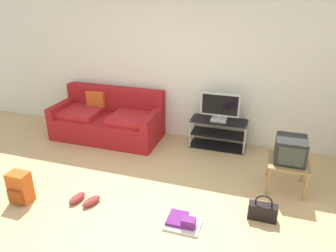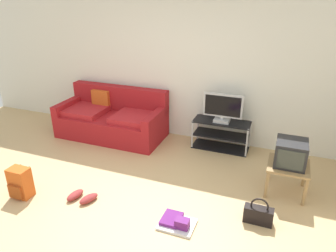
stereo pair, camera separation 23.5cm
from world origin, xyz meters
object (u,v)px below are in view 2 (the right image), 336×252
Objects in this scene: couch at (113,119)px; crt_tv at (291,153)px; side_table at (288,169)px; sneakers_pair at (82,197)px; tv_stand at (221,135)px; backpack at (20,183)px; floor_tray at (177,222)px; flat_tv at (223,108)px; handbag at (258,214)px.

couch is 3.24m from crt_tv.
sneakers_pair is (-2.50, -1.17, -0.31)m from side_table.
tv_stand is 3.21m from backpack.
side_table is at bearing 45.58° from floor_tray.
floor_tray is (2.13, 0.20, -0.16)m from backpack.
floor_tray is (-0.05, -2.15, -0.21)m from tv_stand.
flat_tv is 1.92× the size of handbag.
floor_tray is (1.98, -1.96, -0.28)m from couch.
tv_stand is at bearing 88.76° from floor_tray.
sneakers_pair is at bearing -170.18° from handbag.
couch is at bearing -175.06° from flat_tv.
flat_tv is 1.57× the size of crt_tv.
couch is 2.99× the size of flat_tv.
side_table is 2.77m from sneakers_pair.
flat_tv is 1.46m from crt_tv.
backpack is at bearing -93.98° from couch.
couch is at bearing -174.44° from tv_stand.
tv_stand is 2.31× the size of floor_tray.
backpack is at bearing -168.77° from handbag.
crt_tv is 2.82m from sneakers_pair.
backpack is at bearing -157.25° from side_table.
floor_tray is at bearing 27.76° from backpack.
flat_tv reaches higher than sneakers_pair.
couch is 4.67× the size of backpack.
crt_tv is at bearing 90.00° from side_table.
tv_stand is at bearing 115.54° from handbag.
crt_tv is (1.11, -0.96, 0.34)m from tv_stand.
flat_tv is 2.02m from handbag.
floor_tray is (-1.16, -1.20, -0.55)m from crt_tv.
tv_stand is 2.56m from sneakers_pair.
handbag is 0.82× the size of floor_tray.
side_table is 1.32× the size of sneakers_pair.
sneakers_pair is at bearing -122.93° from tv_stand.
crt_tv reaches higher than tv_stand.
flat_tv is 1.57× the size of floor_tray.
flat_tv reaches higher than couch.
flat_tv reaches higher than floor_tray.
backpack is (-2.18, -2.33, -0.54)m from flat_tv.
tv_stand is 1.82× the size of side_table.
side_table reaches higher than sneakers_pair.
tv_stand is 1.50m from crt_tv.
handbag is at bearing 24.36° from floor_tray.
sneakers_pair is at bearing -71.60° from couch.
handbag is at bearing -109.30° from side_table.
handbag is at bearing -64.18° from flat_tv.
couch is 2.08m from flat_tv.
flat_tv is at bearing 88.75° from floor_tray.
tv_stand is 2.17m from floor_tray.
floor_tray is (-1.16, -1.18, -0.32)m from side_table.
backpack is 1.22× the size of handbag.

